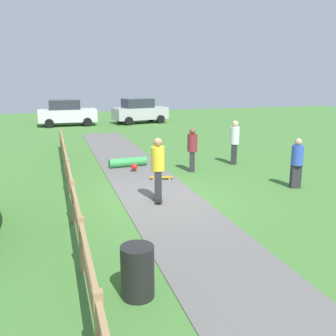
# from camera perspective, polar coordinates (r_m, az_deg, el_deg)

# --- Properties ---
(ground_plane) EXTENTS (60.00, 60.00, 0.00)m
(ground_plane) POSITION_cam_1_polar(r_m,az_deg,el_deg) (11.54, -1.18, -4.55)
(ground_plane) COLOR #427533
(asphalt_path) EXTENTS (2.40, 28.00, 0.02)m
(asphalt_path) POSITION_cam_1_polar(r_m,az_deg,el_deg) (11.53, -1.18, -4.50)
(asphalt_path) COLOR #605E5B
(asphalt_path) RESTS_ON ground_plane
(wooden_fence) EXTENTS (0.12, 18.12, 1.10)m
(wooden_fence) POSITION_cam_1_polar(r_m,az_deg,el_deg) (10.95, -14.40, -2.33)
(wooden_fence) COLOR #997A51
(wooden_fence) RESTS_ON ground_plane
(trash_bin) EXTENTS (0.56, 0.56, 0.90)m
(trash_bin) POSITION_cam_1_polar(r_m,az_deg,el_deg) (6.52, -4.60, -15.24)
(trash_bin) COLOR black
(trash_bin) RESTS_ON ground_plane
(skater_riding) EXTENTS (0.46, 0.82, 1.87)m
(skater_riding) POSITION_cam_1_polar(r_m,az_deg,el_deg) (10.96, -1.52, 0.28)
(skater_riding) COLOR black
(skater_riding) RESTS_ON asphalt_path
(skater_fallen) EXTENTS (1.55, 1.26, 0.36)m
(skater_fallen) POSITION_cam_1_polar(r_m,az_deg,el_deg) (15.44, -5.97, 0.82)
(skater_fallen) COLOR green
(skater_fallen) RESTS_ON asphalt_path
(skateboard_loose) EXTENTS (0.82, 0.40, 0.08)m
(skateboard_loose) POSITION_cam_1_polar(r_m,az_deg,el_deg) (13.54, -0.99, -1.41)
(skateboard_loose) COLOR #BF8C19
(skateboard_loose) RESTS_ON asphalt_path
(bystander_blue) EXTENTS (0.45, 0.45, 1.65)m
(bystander_blue) POSITION_cam_1_polar(r_m,az_deg,el_deg) (13.07, 18.77, 1.01)
(bystander_blue) COLOR #2D2D33
(bystander_blue) RESTS_ON ground_plane
(bystander_maroon) EXTENTS (0.49, 0.49, 1.69)m
(bystander_maroon) POSITION_cam_1_polar(r_m,az_deg,el_deg) (14.59, 3.66, 3.04)
(bystander_maroon) COLOR #2D2D33
(bystander_maroon) RESTS_ON ground_plane
(bystander_white) EXTENTS (0.53, 0.53, 1.83)m
(bystander_white) POSITION_cam_1_polar(r_m,az_deg,el_deg) (16.04, 9.95, 4.13)
(bystander_white) COLOR #2D2D33
(bystander_white) RESTS_ON ground_plane
(parked_car_white) EXTENTS (4.22, 2.05, 1.92)m
(parked_car_white) POSITION_cam_1_polar(r_m,az_deg,el_deg) (29.50, -14.96, 8.00)
(parked_car_white) COLOR silver
(parked_car_white) RESTS_ON ground_plane
(parked_car_silver) EXTENTS (4.45, 2.62, 1.92)m
(parked_car_silver) POSITION_cam_1_polar(r_m,az_deg,el_deg) (30.22, -4.28, 8.54)
(parked_car_silver) COLOR #B7B7BC
(parked_car_silver) RESTS_ON ground_plane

